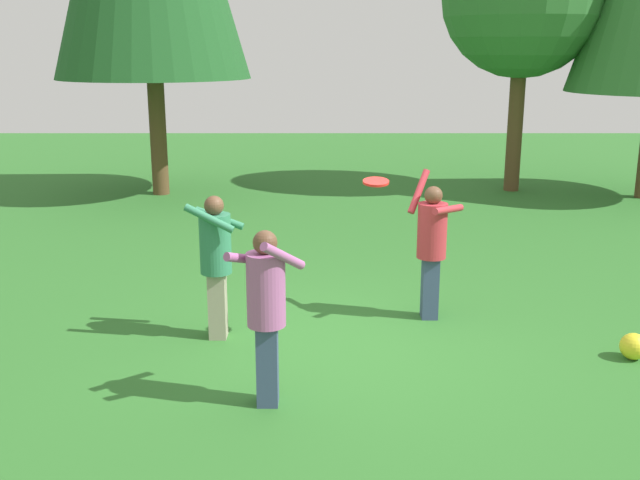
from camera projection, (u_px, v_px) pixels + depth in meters
The scene contains 6 objects.
ground_plane at pixel (339, 344), 7.99m from camera, with size 40.00×40.00×0.00m, color #2D6B28.
person_thrower at pixel (428, 241), 8.55m from camera, with size 0.66×0.66×1.74m.
person_catcher at pixel (263, 304), 6.43m from camera, with size 0.71×0.72×1.61m.
person_bystander at pixel (212, 255), 7.95m from camera, with size 0.60×0.54×1.59m.
frisbee at pixel (372, 182), 7.54m from camera, with size 0.27×0.27×0.07m.
ball_yellow at pixel (630, 346), 7.60m from camera, with size 0.28×0.28×0.28m, color yellow.
Camera 1 is at (-0.24, -7.44, 3.12)m, focal length 41.57 mm.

